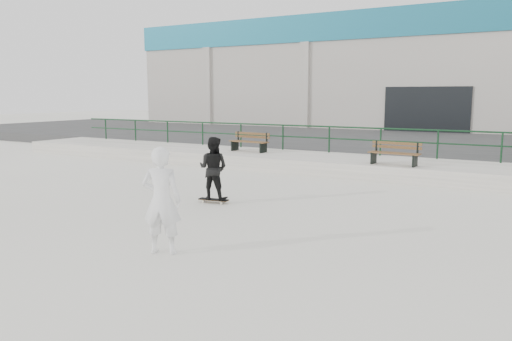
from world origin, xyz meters
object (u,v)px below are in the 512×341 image
Objects in this scene: bench_left at (250,142)px; skateboard at (214,200)px; bench_right at (395,154)px; standing_skater at (213,168)px; seated_skater at (162,201)px.

bench_left is 7.24m from skateboard.
bench_right is 1.03× the size of standing_skater.
standing_skater is at bearing -88.45° from seated_skater.
seated_skater reaches higher than standing_skater.
seated_skater is (4.41, -10.43, 0.06)m from bench_left.
seated_skater is at bearing -62.37° from bench_left.
seated_skater is at bearing -75.69° from skateboard.
bench_right is 9.56m from seated_skater.
bench_right is at bearing -128.08° from standing_skater.
skateboard is 4.21m from seated_skater.
standing_skater is 4.12m from seated_skater.
seated_skater is at bearing -95.35° from bench_right.
bench_left is at bearing 105.11° from skateboard.
bench_left is 1.06× the size of standing_skater.
bench_right is 6.47m from skateboard.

